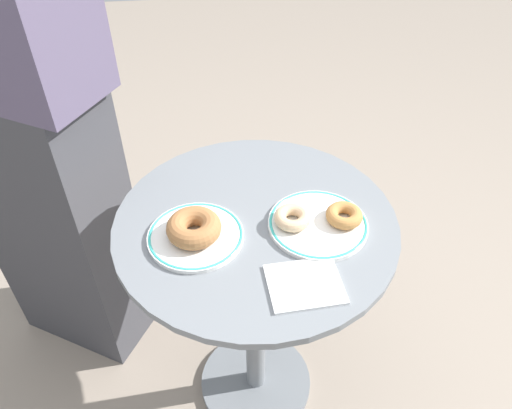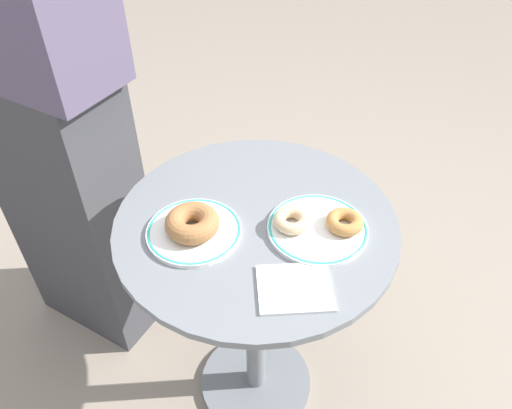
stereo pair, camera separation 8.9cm
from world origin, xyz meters
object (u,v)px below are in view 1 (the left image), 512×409
Objects in this scene: donut_old_fashioned at (344,215)px; cafe_table at (256,287)px; plate_right at (318,224)px; person_figure at (14,98)px; plate_left at (196,236)px; paper_napkin at (305,284)px; donut_glazed at (292,218)px; donut_cinnamon at (194,228)px.

cafe_table is at bearing 170.26° from donut_old_fashioned.
plate_right is 0.12× the size of person_figure.
plate_left reaches higher than paper_napkin.
person_figure reaches higher than cafe_table.
paper_napkin is (-0.06, -0.16, -0.00)m from plate_right.
plate_right is (0.26, 0.01, 0.00)m from plate_left.
plate_left is at bearing -176.37° from donut_glazed.
plate_left is 2.56× the size of donut_glazed.
plate_left is at bearing 143.81° from paper_napkin.
plate_left is 2.56× the size of donut_old_fashioned.
person_figure reaches higher than plate_right.
person_figure is (-0.61, 0.33, 0.14)m from donut_glazed.
plate_left is 1.44× the size of paper_napkin.
donut_cinnamon is at bearing -177.72° from plate_right.
plate_right is at bearing 2.28° from donut_cinnamon.
donut_cinnamon is 0.06× the size of person_figure.
donut_old_fashioned is 0.20m from paper_napkin.
donut_old_fashioned is at bearing 1.53° from plate_left.
cafe_table is 3.27× the size of plate_right.
plate_right is 2.72× the size of donut_glazed.
donut_cinnamon is (-0.26, -0.01, 0.03)m from plate_right.
donut_cinnamon is at bearing -119.60° from plate_left.
paper_napkin is (0.21, -0.15, -0.03)m from donut_cinnamon.
donut_old_fashioned is at bearing -2.38° from donut_glazed.
donut_old_fashioned is at bearing 0.88° from plate_right.
donut_cinnamon is 0.32m from donut_old_fashioned.
plate_left reaches higher than cafe_table.
cafe_table is 0.32m from donut_old_fashioned.
donut_old_fashioned is at bearing 54.42° from paper_napkin.
donut_glazed is (0.21, 0.01, 0.02)m from plate_left.
person_figure is at bearing 150.52° from cafe_table.
donut_old_fashioned is 1.00× the size of donut_glazed.
cafe_table is 3.48× the size of plate_left.
plate_right reaches higher than cafe_table.
paper_napkin is 0.08× the size of person_figure.
donut_old_fashioned is (0.19, -0.03, 0.26)m from cafe_table.
plate_left is 0.25m from paper_napkin.
person_figure reaches higher than donut_cinnamon.
plate_right is 1.52× the size of paper_napkin.
donut_glazed is at bearing -19.95° from cafe_table.
donut_cinnamon is 1.45× the size of donut_old_fashioned.
person_figure is (-0.72, 0.34, 0.14)m from donut_old_fashioned.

